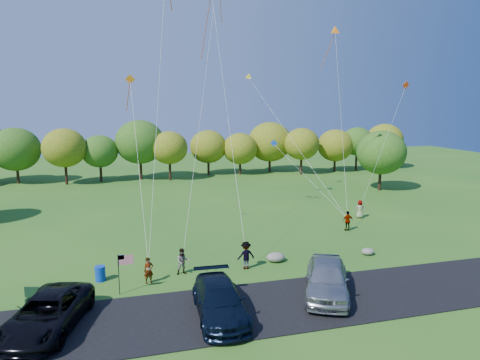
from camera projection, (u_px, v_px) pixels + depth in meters
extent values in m
plane|color=#27601B|center=(240.00, 278.00, 26.34)|extent=(140.00, 140.00, 0.00)
cube|color=black|center=(260.00, 307.00, 22.53)|extent=(44.00, 6.00, 0.06)
cylinder|color=#321E12|center=(30.00, 173.00, 58.83)|extent=(0.36, 0.36, 2.44)
ellipsoid|color=#326218|center=(28.00, 151.00, 58.30)|extent=(5.56, 5.56, 5.01)
cylinder|color=#321E12|center=(62.00, 172.00, 58.09)|extent=(0.36, 0.36, 2.97)
ellipsoid|color=#285917|center=(60.00, 145.00, 57.45)|extent=(6.66, 6.66, 6.00)
cylinder|color=#321E12|center=(99.00, 169.00, 60.68)|extent=(0.36, 0.36, 3.07)
ellipsoid|color=#285917|center=(98.00, 146.00, 60.10)|extent=(5.40, 5.40, 4.86)
cylinder|color=#321E12|center=(134.00, 170.00, 61.99)|extent=(0.36, 0.36, 2.47)
ellipsoid|color=#326218|center=(133.00, 146.00, 61.38)|extent=(6.91, 6.91, 6.22)
cylinder|color=#321E12|center=(177.00, 168.00, 61.59)|extent=(0.36, 0.36, 3.01)
ellipsoid|color=#326218|center=(176.00, 146.00, 61.03)|extent=(5.32, 5.32, 4.79)
cylinder|color=#321E12|center=(211.00, 168.00, 62.95)|extent=(0.36, 0.36, 2.58)
ellipsoid|color=#285917|center=(210.00, 148.00, 62.43)|extent=(5.24, 5.24, 4.71)
cylinder|color=#321E12|center=(238.00, 166.00, 63.20)|extent=(0.36, 0.36, 3.08)
ellipsoid|color=#285917|center=(238.00, 141.00, 62.55)|extent=(6.73, 6.73, 6.06)
cylinder|color=#321E12|center=(268.00, 165.00, 64.93)|extent=(0.36, 0.36, 2.92)
ellipsoid|color=#326218|center=(269.00, 143.00, 64.35)|extent=(5.72, 5.72, 5.15)
cylinder|color=#321E12|center=(296.00, 165.00, 66.83)|extent=(0.36, 0.36, 2.59)
ellipsoid|color=#326218|center=(296.00, 144.00, 66.27)|extent=(5.85, 5.85, 5.27)
cylinder|color=#321E12|center=(319.00, 162.00, 70.27)|extent=(0.36, 0.36, 2.51)
ellipsoid|color=#326218|center=(320.00, 143.00, 69.72)|extent=(5.84, 5.84, 5.25)
cylinder|color=#321E12|center=(357.00, 163.00, 68.90)|extent=(0.36, 0.36, 2.52)
ellipsoid|color=#285917|center=(358.00, 141.00, 68.29)|extent=(6.86, 6.86, 6.18)
cylinder|color=#321E12|center=(384.00, 160.00, 71.64)|extent=(0.36, 0.36, 2.68)
ellipsoid|color=#326218|center=(385.00, 140.00, 71.06)|extent=(6.18, 6.18, 5.57)
cylinder|color=#321E12|center=(380.00, 179.00, 53.17)|extent=(0.36, 0.36, 2.80)
ellipsoid|color=#285917|center=(381.00, 152.00, 52.59)|extent=(6.00, 6.00, 5.40)
imported|color=black|center=(47.00, 313.00, 20.08)|extent=(4.25, 6.53, 1.67)
imported|color=black|center=(220.00, 301.00, 21.36)|extent=(2.58, 5.83, 1.66)
imported|color=#9799A0|center=(327.00, 278.00, 23.76)|extent=(4.60, 6.22, 1.97)
imported|color=#4C4C59|center=(149.00, 271.00, 25.49)|extent=(0.64, 0.49, 1.59)
imported|color=#4C4C59|center=(183.00, 261.00, 26.83)|extent=(0.83, 0.66, 1.68)
imported|color=#4C4C59|center=(246.00, 255.00, 27.73)|extent=(1.23, 0.77, 1.83)
imported|color=#4C4C59|center=(348.00, 221.00, 36.14)|extent=(1.02, 0.49, 1.70)
imported|color=#4C4C59|center=(360.00, 209.00, 40.18)|extent=(0.97, 0.78, 1.72)
cube|color=#12331B|center=(44.00, 296.00, 22.89)|extent=(1.87, 0.63, 0.06)
cube|color=#12331B|center=(42.00, 292.00, 22.65)|extent=(1.85, 0.56, 0.58)
cube|color=#12331B|center=(28.00, 302.00, 22.72)|extent=(0.21, 0.48, 0.44)
cube|color=#12331B|center=(60.00, 298.00, 23.13)|extent=(0.21, 0.48, 0.44)
cylinder|color=#0B36B0|center=(100.00, 274.00, 25.89)|extent=(0.61, 0.61, 0.92)
cylinder|color=black|center=(119.00, 275.00, 23.90)|extent=(0.05, 0.05, 2.34)
cube|color=red|center=(126.00, 260.00, 23.86)|extent=(0.84, 0.56, 0.02)
cube|color=navy|center=(121.00, 257.00, 23.77)|extent=(0.34, 0.02, 0.26)
ellipsoid|color=gray|center=(276.00, 257.00, 29.08)|extent=(1.27, 0.99, 0.63)
ellipsoid|color=slate|center=(368.00, 251.00, 30.44)|extent=(0.92, 0.77, 0.48)
cone|color=gold|center=(248.00, 77.00, 42.44)|extent=(0.87, 0.73, 0.69)
cone|color=orange|center=(335.00, 31.00, 41.59)|extent=(1.08, 0.54, 1.00)
cube|color=#F84211|center=(406.00, 85.00, 36.94)|extent=(0.72, 0.20, 0.71)
cube|color=orange|center=(130.00, 79.00, 31.34)|extent=(0.72, 0.23, 0.70)
cube|color=#1245BB|center=(274.00, 143.00, 43.97)|extent=(0.65, 0.44, 0.75)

